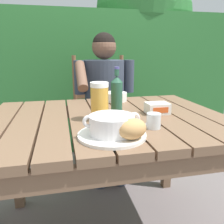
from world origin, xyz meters
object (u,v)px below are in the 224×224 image
Objects in this scene: serving_plate at (112,135)px; table_knife at (139,125)px; butter_tub at (157,108)px; person_eating at (105,96)px; beer_glass at (100,101)px; diner_bowl at (115,97)px; bread_roll at (132,129)px; beer_bottle at (117,95)px; water_glass_small at (154,121)px; chair_near_diner at (101,115)px; soup_bowl at (112,124)px.

serving_plate reaches higher than table_knife.
butter_tub is 0.24m from table_knife.
person_eating is 0.71m from butter_tub.
beer_glass is at bearing -170.79° from butter_tub.
diner_bowl is at bearing 75.36° from serving_plate.
bread_roll is 1.15× the size of butter_tub.
person_eating reaches higher than beer_glass.
butter_tub is 0.73× the size of table_knife.
diner_bowl is at bearing 88.01° from table_knife.
serving_plate is at bearing -144.82° from table_knife.
bread_roll is at bearing -116.78° from table_knife.
diner_bowl is at bearing 81.44° from bread_roll.
bread_roll is 0.71m from diner_bowl.
butter_tub is (0.22, -0.00, -0.08)m from beer_bottle.
beer_glass reaches higher than diner_bowl.
butter_tub is at bearing 9.21° from beer_glass.
butter_tub is 0.78× the size of diner_bowl.
person_eating reaches higher than beer_bottle.
person_eating reaches higher than butter_tub.
beer_bottle is 0.37m from diner_bowl.
beer_bottle is 1.53× the size of table_knife.
water_glass_small is 0.24m from butter_tub.
beer_bottle is 0.21m from table_knife.
chair_near_diner is 5.63× the size of beer_glass.
person_eating reaches higher than water_glass_small.
beer_bottle is at bearing -102.34° from diner_bowl.
serving_plate is at bearing -97.98° from chair_near_diner.
table_knife is at bearing 35.18° from soup_bowl.
person_eating is at bearing 92.04° from water_glass_small.
butter_tub is (0.31, 0.05, -0.06)m from beer_glass.
serving_plate is at bearing 130.60° from bread_roll.
chair_near_diner is 1.21m from serving_plate.
beer_bottle reaches higher than table_knife.
soup_bowl reaches higher than serving_plate.
water_glass_small is (0.20, -0.17, -0.06)m from beer_glass.
chair_near_diner is 0.96m from beer_bottle.
beer_glass is at bearing -100.35° from chair_near_diner.
soup_bowl reaches higher than butter_tub.
bread_roll is at bearing -125.58° from butter_tub.
person_eating reaches higher than diner_bowl.
diner_bowl reaches higher than serving_plate.
soup_bowl is 3.44× the size of water_glass_small.
table_knife is (0.15, 0.10, -0.00)m from serving_plate.
butter_tub is at bearing 54.42° from bread_roll.
chair_near_diner is 1.15m from water_glass_small.
soup_bowl is at bearing -104.04° from serving_plate.
chair_near_diner reaches higher than serving_plate.
chair_near_diner is 4.14× the size of beer_bottle.
serving_plate is 0.65m from diner_bowl.
chair_near_diner is 0.95m from butter_tub.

